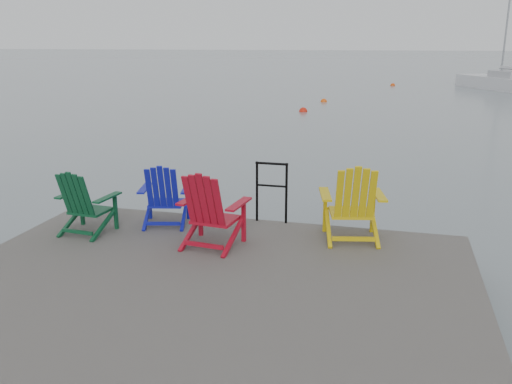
% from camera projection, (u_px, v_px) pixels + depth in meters
% --- Properties ---
extents(ground, '(400.00, 400.00, 0.00)m').
position_uv_depth(ground, '(199.00, 333.00, 5.93)').
color(ground, slate).
rests_on(ground, ground).
extents(dock, '(6.00, 5.00, 1.40)m').
position_uv_depth(dock, '(198.00, 304.00, 5.83)').
color(dock, '#2C2927').
rests_on(dock, ground).
extents(handrail, '(0.48, 0.04, 0.90)m').
position_uv_depth(handrail, '(272.00, 186.00, 7.87)').
color(handrail, black).
rests_on(handrail, dock).
extents(chair_green, '(0.77, 0.72, 0.91)m').
position_uv_depth(chair_green, '(84.00, 202.00, 7.41)').
color(chair_green, '#0B3E22').
rests_on(chair_green, dock).
extents(chair_blue, '(0.83, 0.79, 0.91)m').
position_uv_depth(chair_blue, '(165.00, 195.00, 7.75)').
color(chair_blue, '#0E1394').
rests_on(chair_blue, dock).
extents(chair_red, '(0.87, 0.82, 1.01)m').
position_uv_depth(chair_red, '(211.00, 209.00, 6.91)').
color(chair_red, maroon).
rests_on(chair_red, dock).
extents(chair_yellow, '(0.95, 0.90, 1.05)m').
position_uv_depth(chair_yellow, '(353.00, 202.00, 7.13)').
color(chair_yellow, gold).
rests_on(chair_yellow, dock).
extents(sailboat_near, '(5.42, 8.20, 11.21)m').
position_uv_depth(sailboat_near, '(504.00, 84.00, 35.75)').
color(sailboat_near, silver).
rests_on(sailboat_near, ground).
extents(buoy_a, '(0.39, 0.39, 0.39)m').
position_uv_depth(buoy_a, '(303.00, 112.00, 24.59)').
color(buoy_a, red).
rests_on(buoy_a, ground).
extents(buoy_b, '(0.34, 0.34, 0.34)m').
position_uv_depth(buoy_b, '(324.00, 102.00, 28.59)').
color(buoy_b, '#DD4C0D').
rests_on(buoy_b, ground).
extents(buoy_d, '(0.35, 0.35, 0.35)m').
position_uv_depth(buoy_d, '(393.00, 86.00, 39.03)').
color(buoy_d, '#C73F0B').
rests_on(buoy_d, ground).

